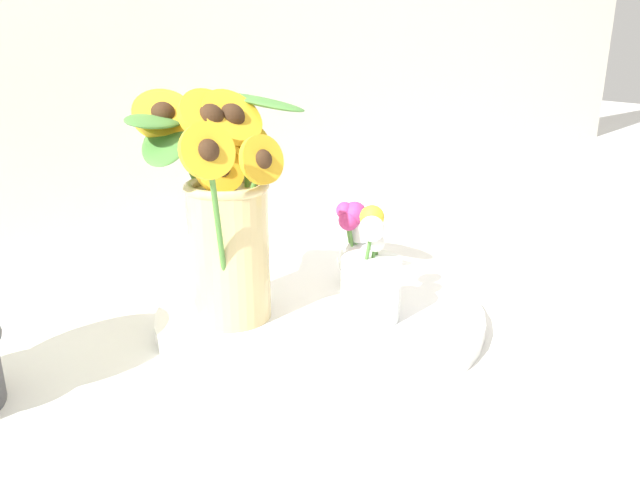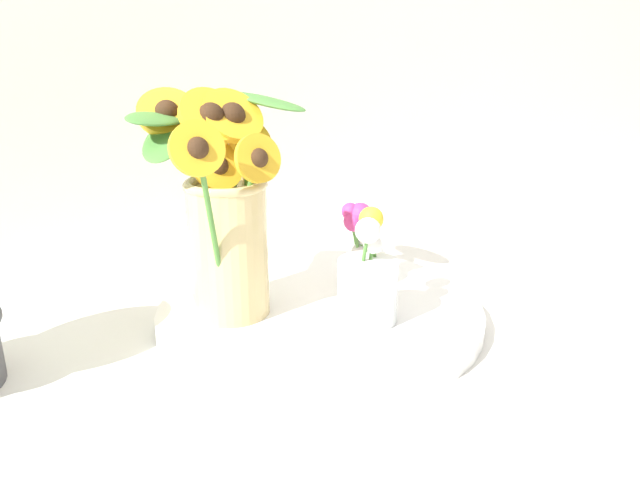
# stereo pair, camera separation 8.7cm
# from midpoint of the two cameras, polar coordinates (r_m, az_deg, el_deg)

# --- Properties ---
(ground_plane) EXTENTS (6.00, 6.00, 0.00)m
(ground_plane) POSITION_cam_midpoint_polar(r_m,az_deg,el_deg) (0.91, -0.63, -7.48)
(ground_plane) COLOR silver
(serving_tray) EXTENTS (0.47, 0.47, 0.02)m
(serving_tray) POSITION_cam_midpoint_polar(r_m,az_deg,el_deg) (0.91, -2.75, -6.65)
(serving_tray) COLOR white
(serving_tray) RESTS_ON ground_plane
(mason_jar_sunflowers) EXTENTS (0.26, 0.23, 0.31)m
(mason_jar_sunflowers) POSITION_cam_midpoint_polar(r_m,az_deg,el_deg) (0.84, -11.70, 1.93)
(mason_jar_sunflowers) COLOR #D1B77A
(mason_jar_sunflowers) RESTS_ON serving_tray
(vase_small_center) EXTENTS (0.08, 0.08, 0.15)m
(vase_small_center) POSITION_cam_midpoint_polar(r_m,az_deg,el_deg) (0.85, 1.75, -3.71)
(vase_small_center) COLOR white
(vase_small_center) RESTS_ON serving_tray
(vase_bulb_right) EXTENTS (0.08, 0.07, 0.13)m
(vase_bulb_right) POSITION_cam_midpoint_polar(r_m,az_deg,el_deg) (0.96, 0.90, -0.84)
(vase_bulb_right) COLOR white
(vase_bulb_right) RESTS_ON serving_tray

